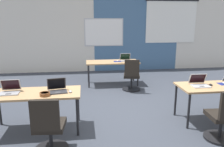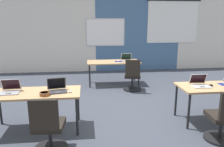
% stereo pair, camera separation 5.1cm
% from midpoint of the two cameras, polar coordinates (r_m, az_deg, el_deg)
% --- Properties ---
extents(ground_plane, '(24.00, 24.00, 0.00)m').
position_cam_midpoint_polar(ground_plane, '(5.02, 3.73, -9.69)').
color(ground_plane, '#383D47').
extents(back_wall_assembly, '(10.00, 0.27, 2.80)m').
position_cam_midpoint_polar(back_wall_assembly, '(8.79, -0.67, 9.91)').
color(back_wall_assembly, silver).
rests_on(back_wall_assembly, ground).
extents(desk_near_left, '(1.60, 0.70, 0.72)m').
position_cam_midpoint_polar(desk_near_left, '(4.24, -18.61, -5.29)').
color(desk_near_left, tan).
rests_on(desk_near_left, ground).
extents(desk_near_right, '(1.60, 0.70, 0.72)m').
position_cam_midpoint_polar(desk_near_right, '(4.89, 25.85, -3.48)').
color(desk_near_right, tan).
rests_on(desk_near_right, ground).
extents(desk_far_center, '(1.60, 0.70, 0.72)m').
position_cam_midpoint_polar(desk_far_center, '(6.91, 0.58, 2.60)').
color(desk_far_center, tan).
rests_on(desk_far_center, ground).
extents(laptop_near_right_inner, '(0.35, 0.34, 0.22)m').
position_cam_midpoint_polar(laptop_near_right_inner, '(4.68, 21.72, -2.41)').
color(laptop_near_right_inner, '#B7B7BC').
rests_on(laptop_near_right_inner, desk_near_right).
extents(mouse_near_right_inner, '(0.07, 0.11, 0.03)m').
position_cam_midpoint_polar(mouse_near_right_inner, '(4.79, 24.19, -2.69)').
color(mouse_near_right_inner, black).
rests_on(mouse_near_right_inner, desk_near_right).
extents(chair_near_right_inner, '(0.52, 0.55, 0.92)m').
position_cam_midpoint_polar(chair_near_right_inner, '(4.16, 26.88, -10.64)').
color(chair_near_right_inner, black).
rests_on(chair_near_right_inner, ground).
extents(laptop_near_left_inner, '(0.37, 0.34, 0.23)m').
position_cam_midpoint_polar(laptop_near_left_inner, '(4.15, -13.43, -3.78)').
color(laptop_near_left_inner, '#333338').
rests_on(laptop_near_left_inner, desk_near_left).
extents(mouse_near_left_inner, '(0.08, 0.11, 0.03)m').
position_cam_midpoint_polar(mouse_near_left_inner, '(4.06, -10.24, -4.47)').
color(mouse_near_left_inner, '#B2B2B7').
rests_on(mouse_near_left_inner, desk_near_left).
extents(chair_near_left_inner, '(0.52, 0.55, 0.92)m').
position_cam_midpoint_polar(chair_near_left_inner, '(3.58, -15.43, -13.62)').
color(chair_near_left_inner, black).
rests_on(chair_near_left_inner, ground).
extents(laptop_far_right, '(0.33, 0.32, 0.22)m').
position_cam_midpoint_polar(laptop_far_right, '(7.00, 3.97, 3.61)').
color(laptop_far_right, '#9E9EA3').
rests_on(laptop_far_right, desk_far_center).
extents(mousepad_far_right, '(0.22, 0.19, 0.00)m').
position_cam_midpoint_polar(mousepad_far_right, '(6.89, 1.83, 3.08)').
color(mousepad_far_right, navy).
rests_on(mousepad_far_right, desk_far_center).
extents(mouse_far_right, '(0.07, 0.11, 0.03)m').
position_cam_midpoint_polar(mouse_far_right, '(6.89, 1.84, 3.24)').
color(mouse_far_right, silver).
rests_on(mouse_far_right, mousepad_far_right).
extents(chair_far_right, '(0.52, 0.57, 0.92)m').
position_cam_midpoint_polar(chair_far_right, '(6.35, 5.44, -1.07)').
color(chair_far_right, black).
rests_on(chair_far_right, ground).
extents(laptop_near_left_end, '(0.35, 0.33, 0.23)m').
position_cam_midpoint_polar(laptop_near_left_end, '(4.35, -24.18, -3.82)').
color(laptop_near_left_end, '#9E9EA3').
rests_on(laptop_near_left_end, desk_near_left).
extents(snack_bowl, '(0.18, 0.18, 0.06)m').
position_cam_midpoint_polar(snack_bowl, '(3.98, -16.39, -4.91)').
color(snack_bowl, brown).
rests_on(snack_bowl, desk_near_left).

